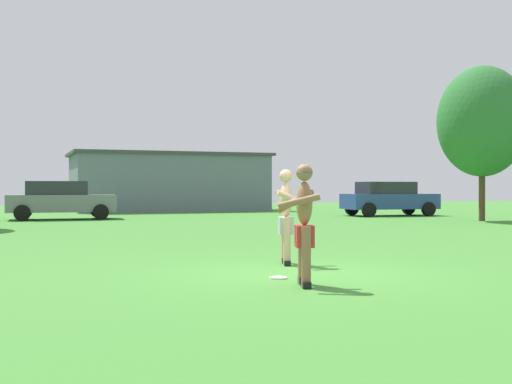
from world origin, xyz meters
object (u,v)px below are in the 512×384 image
car_gray_near_post (61,199)px  tree_left_field (482,121)px  player_in_gray (286,215)px  player_with_cap (304,219)px  frisbee (278,278)px  car_blue_mid_lot (389,198)px

car_gray_near_post → tree_left_field: bearing=-24.7°
player_in_gray → tree_left_field: bearing=38.8°
player_with_cap → frisbee: bearing=94.9°
car_blue_mid_lot → tree_left_field: 6.21m
player_in_gray → car_blue_mid_lot: size_ratio=0.37×
frisbee → car_blue_mid_lot: (12.65, 17.15, 0.81)m
frisbee → car_blue_mid_lot: bearing=53.6°
player_in_gray → tree_left_field: size_ratio=0.27×
frisbee → car_gray_near_post: size_ratio=0.06×
player_in_gray → car_gray_near_post: bearing=98.8°
player_with_cap → car_blue_mid_lot: 21.88m
player_with_cap → tree_left_field: bearing=43.0°
car_blue_mid_lot → tree_left_field: tree_left_field is taller
player_in_gray → car_blue_mid_lot: player_in_gray is taller
player_with_cap → player_in_gray: bearing=72.4°
player_with_cap → tree_left_field: 18.71m
tree_left_field → player_with_cap: bearing=-137.0°
frisbee → tree_left_field: bearing=41.1°
car_gray_near_post → frisbee: bearing=-84.3°
frisbee → car_gray_near_post: car_gray_near_post is taller
frisbee → car_gray_near_post: (-1.89, 18.94, 0.81)m
frisbee → player_with_cap: bearing=-85.1°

